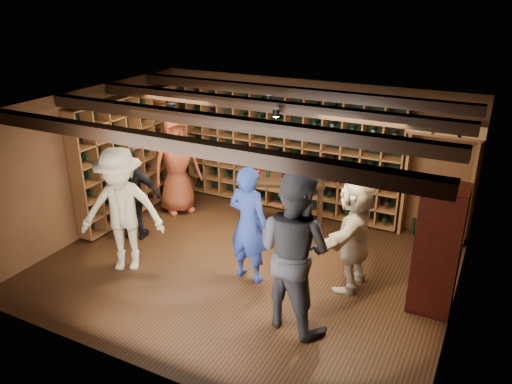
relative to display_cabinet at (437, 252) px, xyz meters
The scene contains 13 objects.
ground 2.85m from the display_cabinet, behind, with size 6.00×6.00×0.00m, color black.
room_shell 3.14m from the display_cabinet, behind, with size 6.00×6.00×6.00m.
wine_rack_back 3.89m from the display_cabinet, 146.67° to the left, with size 4.65×0.30×2.20m.
wine_rack_left 5.59m from the display_cabinet, behind, with size 0.30×2.65×2.20m.
crate_shelf 2.26m from the display_cabinet, 98.20° to the left, with size 1.20×0.32×2.07m.
display_cabinet is the anchor object (origin of this frame).
man_blue_shirt 2.56m from the display_cabinet, behind, with size 0.64×0.42×1.76m, color navy.
man_grey_suit 1.92m from the display_cabinet, 143.56° to the right, with size 1.02×0.79×2.09m, color black.
guest_red_floral 4.97m from the display_cabinet, 167.39° to the left, with size 0.92×0.60×1.88m, color maroon.
guest_woman_black 4.87m from the display_cabinet, behind, with size 0.94×0.39×1.61m, color black.
guest_khaki 4.47m from the display_cabinet, 166.77° to the right, with size 1.25×0.72×1.93m, color gray.
guest_beige 1.12m from the display_cabinet, behind, with size 1.57×0.50×1.70m, color tan.
tasting_table 2.97m from the display_cabinet, 154.73° to the left, with size 1.44×1.08×1.26m.
Camera 1 is at (3.20, -5.91, 4.04)m, focal length 35.00 mm.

